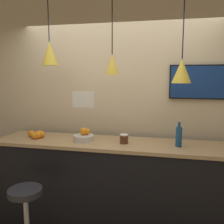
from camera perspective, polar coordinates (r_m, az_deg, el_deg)
The scene contains 12 objects.
back_wall at distance 3.24m, azimuth 1.60°, elevation 1.22°, with size 8.00×0.06×2.90m.
service_counter at distance 3.09m, azimuth 0.00°, elevation -16.60°, with size 2.76×0.61×1.09m.
bar_stool at distance 2.85m, azimuth -18.96°, elevation -21.63°, with size 0.45×0.45×0.74m.
fruit_bowl at distance 2.95m, azimuth -6.43°, elevation -5.49°, with size 0.24×0.24×0.16m.
orange_pile at distance 3.21m, azimuth -16.77°, elevation -4.99°, with size 0.23×0.24×0.09m.
juice_bottle at distance 2.79m, azimuth 15.02°, elevation -5.39°, with size 0.07×0.07×0.27m.
spread_jar at distance 2.84m, azimuth 2.76°, elevation -6.15°, with size 0.09×0.09×0.10m.
pendant_lamp_left at distance 3.07m, azimuth -14.08°, elevation 12.88°, with size 0.19×0.19×0.83m.
pendant_lamp_middle at distance 2.81m, azimuth 0.04°, elevation 10.99°, with size 0.16×0.16×0.94m.
pendant_lamp_right at distance 2.75m, azimuth 15.65°, elevation 9.09°, with size 0.21×0.21×1.03m.
mounted_tv at distance 3.12m, azimuth 19.21°, elevation 6.49°, with size 0.67×0.04×0.40m.
hanging_menu_board at distance 2.67m, azimuth -6.59°, elevation 2.87°, with size 0.24×0.01×0.17m.
Camera 1 is at (0.61, -2.14, 1.85)m, focal length 40.00 mm.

